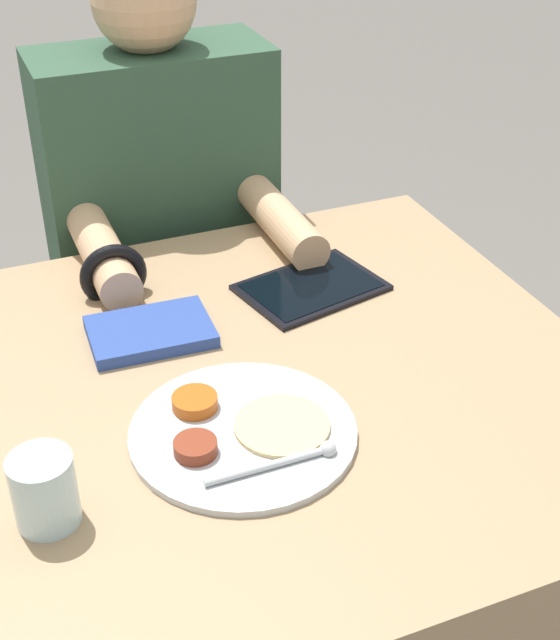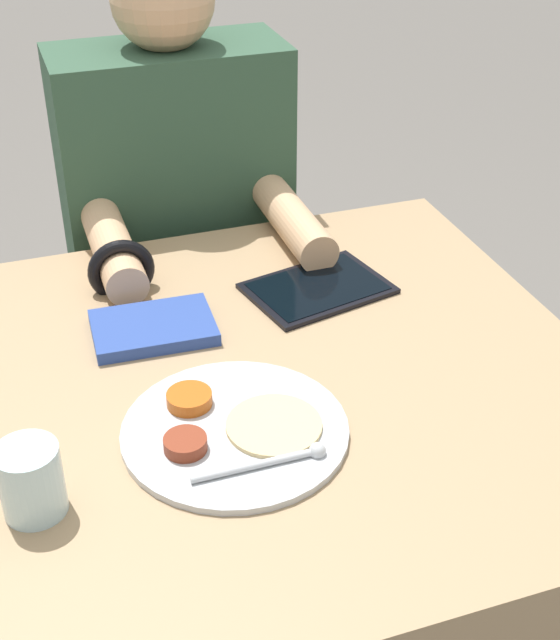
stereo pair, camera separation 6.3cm
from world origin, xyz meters
The scene contains 6 objects.
dining_table centered at (0.00, 0.00, 0.35)m, with size 1.11×0.92×0.70m.
thali_tray centered at (0.00, -0.11, 0.71)m, with size 0.30×0.30×0.03m.
red_notebook centered at (-0.05, 0.16, 0.71)m, with size 0.19×0.13×0.02m.
tablet_device centered at (0.23, 0.20, 0.71)m, with size 0.25×0.20×0.01m.
person_diner centered at (0.09, 0.61, 0.55)m, with size 0.43×0.48×1.18m.
drinking_glass centered at (-0.26, -0.16, 0.75)m, with size 0.07×0.07×0.09m.
Camera 2 is at (-0.23, -0.97, 1.46)m, focal length 50.00 mm.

